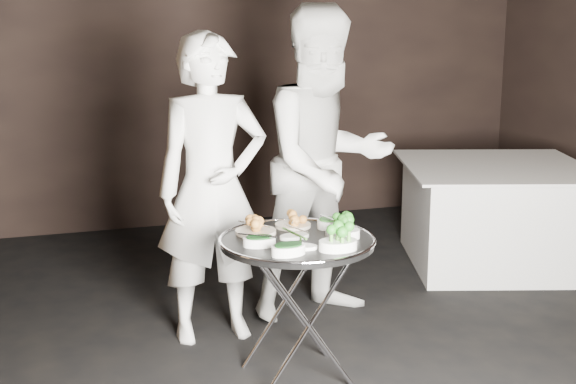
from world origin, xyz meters
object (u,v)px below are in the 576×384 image
object	(u,v)px
tray_stand	(297,303)
dining_table	(493,215)
serving_tray	(297,241)
waiter_right	(326,164)
waiter_left	(212,189)

from	to	relation	value
tray_stand	dining_table	size ratio (longest dim) A/B	0.55
serving_tray	waiter_right	world-z (taller)	waiter_right
tray_stand	dining_table	bearing A→B (deg)	34.32
dining_table	waiter_left	bearing A→B (deg)	-163.20
tray_stand	dining_table	distance (m)	2.39
tray_stand	waiter_left	world-z (taller)	waiter_left
dining_table	waiter_right	bearing A→B (deg)	-160.28
tray_stand	serving_tray	distance (m)	0.33
serving_tray	waiter_right	distance (m)	0.94
dining_table	serving_tray	bearing A→B (deg)	-145.68
waiter_left	dining_table	size ratio (longest dim) A/B	1.33
waiter_left	dining_table	bearing A→B (deg)	14.63
tray_stand	waiter_right	size ratio (longest dim) A/B	0.38
waiter_left	dining_table	world-z (taller)	waiter_left
tray_stand	waiter_right	xyz separation A→B (m)	(0.45, 0.80, 0.54)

